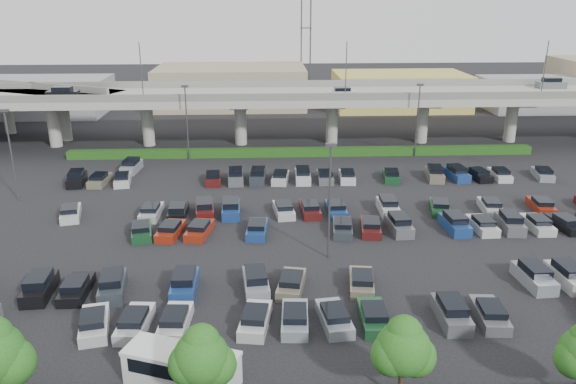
{
  "coord_description": "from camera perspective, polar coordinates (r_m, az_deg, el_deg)",
  "views": [
    {
      "loc": [
        -5.46,
        -52.24,
        21.71
      ],
      "look_at": [
        -3.0,
        3.76,
        2.0
      ],
      "focal_mm": 35.0,
      "sensor_mm": 36.0,
      "label": 1
    }
  ],
  "objects": [
    {
      "name": "ground",
      "position": [
        56.84,
        3.19,
        -3.11
      ],
      "size": [
        280.0,
        280.0,
        0.0
      ],
      "primitive_type": "plane",
      "color": "black"
    },
    {
      "name": "overpass",
      "position": [
        85.67,
        1.05,
        9.46
      ],
      "size": [
        150.0,
        13.0,
        15.8
      ],
      "color": "#989890",
      "rests_on": "ground"
    },
    {
      "name": "hedge",
      "position": [
        80.28,
        1.47,
        4.08
      ],
      "size": [
        66.0,
        1.6,
        1.1
      ],
      "primitive_type": "cube",
      "color": "#153A11",
      "rests_on": "ground"
    },
    {
      "name": "tree_row",
      "position": [
        32.1,
        9.35,
        -15.44
      ],
      "size": [
        65.07,
        3.66,
        5.94
      ],
      "color": "#332316",
      "rests_on": "ground"
    },
    {
      "name": "shuttle_bus",
      "position": [
        34.93,
        -10.73,
        -16.99
      ],
      "size": [
        7.17,
        4.52,
        2.18
      ],
      "color": "silver",
      "rests_on": "ground"
    },
    {
      "name": "parked_cars",
      "position": [
        53.43,
        5.21,
        -3.95
      ],
      "size": [
        63.12,
        41.61,
        1.67
      ],
      "color": "#56595D",
      "rests_on": "ground"
    },
    {
      "name": "light_poles",
      "position": [
        56.42,
        -1.07,
        3.45
      ],
      "size": [
        66.9,
        48.38,
        10.3
      ],
      "color": "#444449",
      "rests_on": "ground"
    },
    {
      "name": "distant_buildings",
      "position": [
        116.83,
        6.4,
        10.41
      ],
      "size": [
        138.0,
        24.0,
        9.0
      ],
      "color": "gray",
      "rests_on": "ground"
    },
    {
      "name": "comm_tower",
      "position": [
        126.75,
        1.84,
        16.6
      ],
      "size": [
        2.4,
        2.4,
        30.0
      ],
      "color": "#444449",
      "rests_on": "ground"
    }
  ]
}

